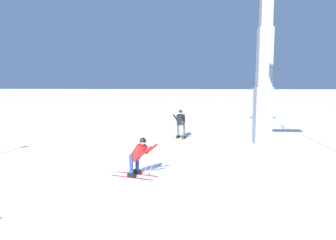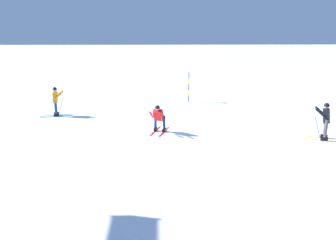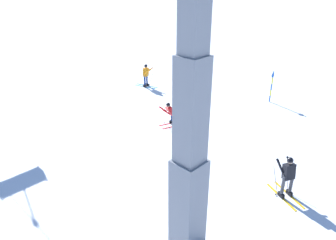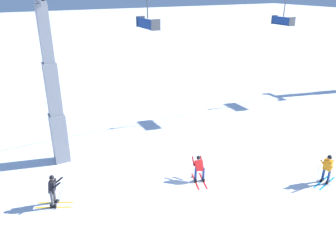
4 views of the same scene
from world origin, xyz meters
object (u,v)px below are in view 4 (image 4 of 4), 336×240
object	(u,v)px
skier_carving_main	(199,167)
chairlift_seat_nearest	(147,23)
skier_distant_downhill	(53,188)
skier_distant_uphill	(328,167)
lift_tower_near	(54,99)
chairlift_seat_second	(282,20)

from	to	relation	value
skier_carving_main	chairlift_seat_nearest	world-z (taller)	chairlift_seat_nearest
skier_distant_downhill	skier_carving_main	bearing A→B (deg)	-10.06
skier_distant_uphill	skier_distant_downhill	xyz separation A→B (m)	(-13.21, 4.72, -0.00)
lift_tower_near	skier_distant_uphill	size ratio (longest dim) A/B	5.20
skier_distant_uphill	skier_distant_downhill	bearing A→B (deg)	160.33
skier_carving_main	chairlift_seat_nearest	xyz separation A→B (m)	(-0.37, 5.62, 6.96)
skier_distant_uphill	lift_tower_near	bearing A→B (deg)	143.08
chairlift_seat_second	chairlift_seat_nearest	bearing A→B (deg)	180.00
skier_distant_uphill	chairlift_seat_nearest	bearing A→B (deg)	124.55
skier_carving_main	chairlift_seat_nearest	distance (m)	8.95
lift_tower_near	skier_distant_uphill	distance (m)	15.33
skier_distant_uphill	chairlift_seat_second	bearing A→B (deg)	62.16
skier_distant_uphill	skier_distant_downhill	world-z (taller)	skier_distant_uphill
skier_carving_main	lift_tower_near	bearing A→B (deg)	137.71
lift_tower_near	skier_distant_uphill	world-z (taller)	lift_tower_near
skier_distant_uphill	skier_carving_main	bearing A→B (deg)	149.70
chairlift_seat_second	skier_distant_downhill	bearing A→B (deg)	-166.51
skier_carving_main	skier_distant_uphill	size ratio (longest dim) A/B	0.94
chairlift_seat_second	skier_distant_downhill	distance (m)	19.59
chairlift_seat_nearest	skier_distant_downhill	bearing A→B (deg)	-148.30
skier_carving_main	chairlift_seat_nearest	size ratio (longest dim) A/B	0.77
chairlift_seat_second	skier_distant_uphill	world-z (taller)	chairlift_seat_second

